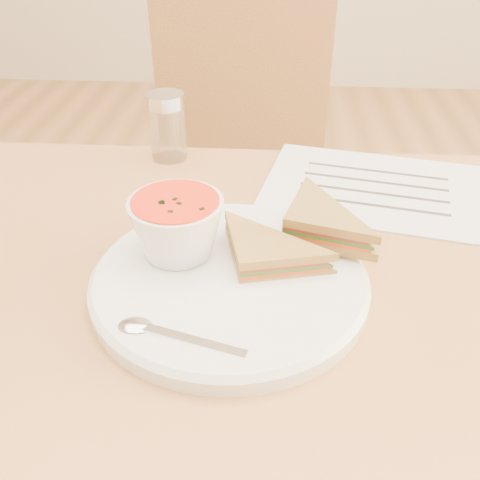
# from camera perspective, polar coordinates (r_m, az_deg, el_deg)

# --- Properties ---
(dining_table) EXTENTS (1.00, 0.70, 0.75)m
(dining_table) POSITION_cam_1_polar(r_m,az_deg,el_deg) (0.88, -1.51, -23.83)
(dining_table) COLOR #965A2E
(dining_table) RESTS_ON floor
(chair_far) EXTENTS (0.49, 0.49, 0.92)m
(chair_far) POSITION_cam_1_polar(r_m,az_deg,el_deg) (1.24, 1.66, 1.93)
(chair_far) COLOR #5A321B
(chair_far) RESTS_ON floor
(plate) EXTENTS (0.32, 0.32, 0.02)m
(plate) POSITION_cam_1_polar(r_m,az_deg,el_deg) (0.58, -1.12, -4.49)
(plate) COLOR white
(plate) RESTS_ON dining_table
(soup_bowl) EXTENTS (0.12, 0.12, 0.07)m
(soup_bowl) POSITION_cam_1_polar(r_m,az_deg,el_deg) (0.59, -6.70, 1.09)
(soup_bowl) COLOR white
(soup_bowl) RESTS_ON plate
(sandwich_half_a) EXTENTS (0.13, 0.13, 0.03)m
(sandwich_half_a) POSITION_cam_1_polar(r_m,az_deg,el_deg) (0.55, -0.09, -3.87)
(sandwich_half_a) COLOR #A9843B
(sandwich_half_a) RESTS_ON plate
(sandwich_half_b) EXTENTS (0.13, 0.13, 0.03)m
(sandwich_half_b) POSITION_cam_1_polar(r_m,az_deg,el_deg) (0.60, 4.50, 0.91)
(sandwich_half_b) COLOR #A9843B
(sandwich_half_b) RESTS_ON plate
(spoon) EXTENTS (0.17, 0.08, 0.01)m
(spoon) POSITION_cam_1_polar(r_m,az_deg,el_deg) (0.50, -6.01, -10.44)
(spoon) COLOR silver
(spoon) RESTS_ON plate
(paper_menu) EXTENTS (0.35, 0.29, 0.00)m
(paper_menu) POSITION_cam_1_polar(r_m,az_deg,el_deg) (0.80, 14.09, 5.41)
(paper_menu) COLOR white
(paper_menu) RESTS_ON dining_table
(condiment_shaker) EXTENTS (0.06, 0.06, 0.10)m
(condiment_shaker) POSITION_cam_1_polar(r_m,az_deg,el_deg) (0.85, -7.75, 11.89)
(condiment_shaker) COLOR silver
(condiment_shaker) RESTS_ON dining_table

